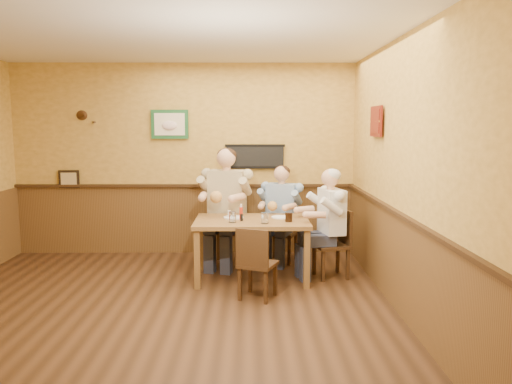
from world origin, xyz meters
TOP-DOWN VIEW (x-y plane):
  - room at (0.14, 0.17)m, footprint 5.02×5.03m
  - dining_table at (0.99, 1.18)m, footprint 1.40×0.90m
  - chair_back_left at (0.66, 1.83)m, footprint 0.56×0.56m
  - chair_back_right at (1.41, 1.98)m, footprint 0.51×0.51m
  - chair_right_end at (1.99, 1.23)m, footprint 0.48×0.48m
  - chair_near_side at (1.05, 0.47)m, footprint 0.49×0.49m
  - diner_tan_shirt at (0.66, 1.83)m, footprint 0.80×0.80m
  - diner_blue_polo at (1.41, 1.98)m, footprint 0.73×0.73m
  - diner_white_elder at (1.99, 1.23)m, footprint 0.68×0.68m
  - water_glass_left at (0.76, 1.00)m, footprint 0.10×0.10m
  - water_glass_mid at (1.14, 0.93)m, footprint 0.10×0.10m
  - cola_tumbler at (1.44, 1.04)m, footprint 0.11×0.11m
  - hot_sauce_bottle at (0.86, 1.19)m, footprint 0.06×0.06m
  - salt_shaker at (0.71, 1.28)m, footprint 0.04×0.04m
  - pepper_shaker at (0.87, 1.09)m, footprint 0.04×0.04m
  - plate_far_left at (0.76, 1.28)m, footprint 0.26×0.26m
  - plate_far_right at (1.35, 1.30)m, footprint 0.24×0.24m

SIDE VIEW (x-z plane):
  - chair_near_side at x=1.05m, z-range 0.00..0.81m
  - chair_back_right at x=1.41m, z-range 0.00..0.85m
  - chair_right_end at x=1.99m, z-range 0.00..0.86m
  - chair_back_left at x=0.66m, z-range 0.00..1.01m
  - diner_blue_polo at x=1.41m, z-range 0.00..1.22m
  - diner_white_elder at x=1.99m, z-range 0.00..1.23m
  - dining_table at x=0.99m, z-range 0.28..1.03m
  - diner_tan_shirt at x=0.66m, z-range 0.00..1.44m
  - plate_far_right at x=1.35m, z-range 0.75..0.76m
  - plate_far_left at x=0.76m, z-range 0.75..0.77m
  - pepper_shaker at x=0.87m, z-range 0.75..0.83m
  - salt_shaker at x=0.71m, z-range 0.75..0.85m
  - cola_tumbler at x=1.44m, z-range 0.75..0.86m
  - water_glass_mid at x=1.14m, z-range 0.75..0.88m
  - water_glass_left at x=0.76m, z-range 0.75..0.88m
  - hot_sauce_bottle at x=0.86m, z-range 0.75..0.92m
  - room at x=0.14m, z-range 0.28..3.09m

